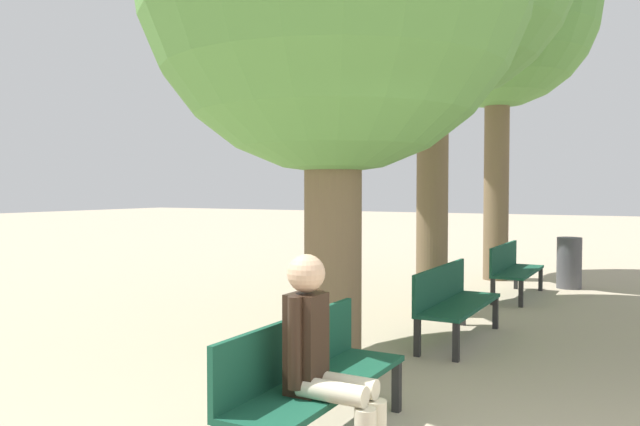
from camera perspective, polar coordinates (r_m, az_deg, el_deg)
name	(u,v)px	position (r m, az deg, el deg)	size (l,w,h in m)	color
bench_row_0	(309,372)	(4.22, -0.99, -14.30)	(0.48, 1.72, 0.82)	#144733
bench_row_1	(452,298)	(7.08, 11.98, -7.59)	(0.48, 1.72, 0.82)	#144733
bench_row_2	(512,266)	(10.14, 17.18, -4.69)	(0.48, 1.72, 0.82)	#144733
tree_row_2	(498,13)	(12.37, 15.97, 17.21)	(3.57, 3.57, 6.73)	brown
person_seated	(322,355)	(3.85, 0.22, -12.85)	(0.61, 0.35, 1.28)	beige
trash_bin	(569,263)	(11.34, 21.83, -4.25)	(0.40, 0.40, 0.86)	#4C4C51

